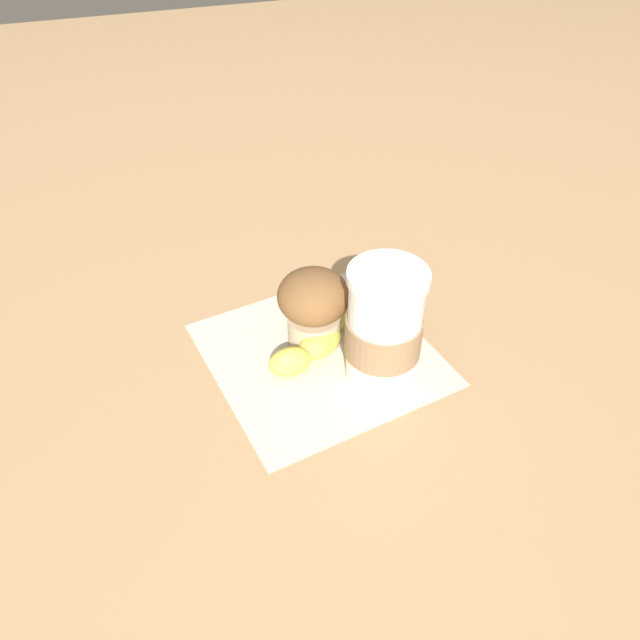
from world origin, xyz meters
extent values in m
plane|color=tan|center=(0.00, 0.00, 0.00)|extent=(3.00, 3.00, 0.00)
cube|color=beige|center=(0.00, 0.00, 0.00)|extent=(0.28, 0.28, 0.00)
cylinder|color=white|center=(-0.05, 0.05, 0.07)|extent=(0.08, 0.08, 0.13)
cylinder|color=white|center=(-0.05, 0.05, 0.14)|extent=(0.08, 0.08, 0.01)
cylinder|color=#997551|center=(-0.05, 0.05, 0.06)|extent=(0.08, 0.08, 0.04)
cylinder|color=beige|center=(0.00, -0.02, 0.02)|extent=(0.06, 0.06, 0.04)
ellipsoid|color=brown|center=(0.00, -0.02, 0.07)|extent=(0.08, 0.08, 0.06)
ellipsoid|color=#D6CC4C|center=(0.04, 0.02, 0.02)|extent=(0.05, 0.03, 0.04)
ellipsoid|color=#D6CC4C|center=(0.00, 0.00, 0.02)|extent=(0.07, 0.06, 0.04)
ellipsoid|color=#D6CC4C|center=(-0.03, -0.04, 0.02)|extent=(0.06, 0.07, 0.04)
ellipsoid|color=brown|center=(-0.04, -0.09, 0.02)|extent=(0.04, 0.05, 0.04)
cube|color=pink|center=(-0.15, -0.09, 0.00)|extent=(0.06, 0.06, 0.01)
camera|label=1|loc=(0.16, 0.49, 0.50)|focal=35.00mm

